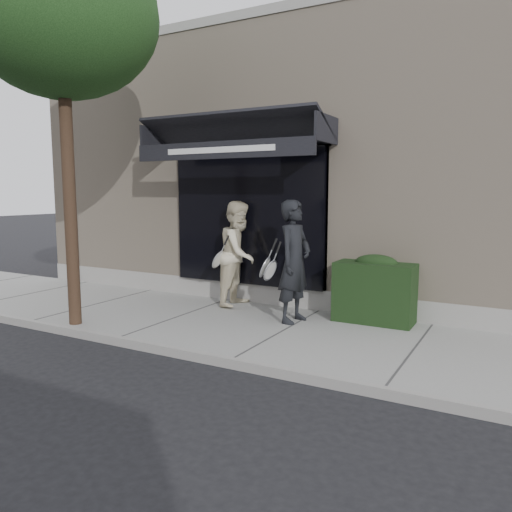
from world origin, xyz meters
The scene contains 8 objects.
ground centered at (0.00, 0.00, 0.00)m, with size 80.00×80.00×0.00m, color black.
sidewalk centered at (0.00, 0.00, 0.06)m, with size 20.00×3.00×0.12m, color gray.
curb centered at (0.00, -1.55, 0.07)m, with size 20.00×0.10×0.14m, color gray.
building_facade centered at (-0.01, 4.96, 2.74)m, with size 14.30×8.04×5.64m.
hedge centered at (1.10, 1.25, 0.66)m, with size 1.30×0.70×1.14m.
street_tree centered at (-3.20, -1.30, 4.98)m, with size 3.00×3.00×6.28m.
pedestrian_front centered at (-0.09, 0.58, 1.14)m, with size 0.76×0.91×2.04m.
pedestrian_back centered at (-1.52, 1.20, 1.12)m, with size 0.80×1.00×2.00m.
Camera 1 is at (3.32, -6.90, 2.30)m, focal length 35.00 mm.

